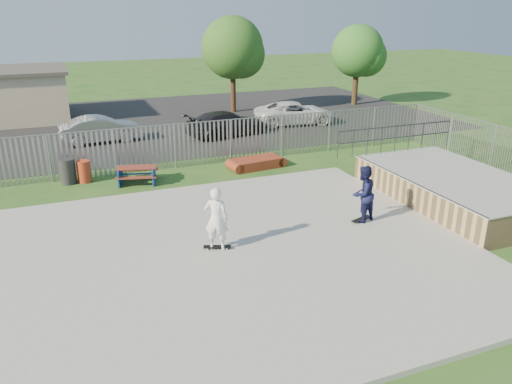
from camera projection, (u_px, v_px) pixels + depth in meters
name	position (u px, v px, depth m)	size (l,w,h in m)	color
ground	(214.00, 260.00, 14.27)	(120.00, 120.00, 0.00)	#25551D
concrete_slab	(214.00, 258.00, 14.24)	(15.00, 12.00, 0.15)	#989893
quarter_pipe	(453.00, 188.00, 18.26)	(5.50, 7.05, 2.19)	tan
fence	(202.00, 176.00, 18.27)	(26.04, 16.02, 2.00)	gray
picnic_table	(137.00, 175.00, 20.45)	(1.91, 1.70, 0.69)	maroon
funbox	(256.00, 163.00, 22.42)	(2.29, 1.34, 0.44)	maroon
trash_bin_red	(84.00, 171.00, 20.49)	(0.55, 0.55, 0.91)	#AB341A
trash_bin_grey	(68.00, 171.00, 20.31)	(0.62, 0.62, 1.04)	#27272A
parking_lot	(123.00, 124.00, 30.83)	(40.00, 18.00, 0.02)	black
car_silver	(101.00, 129.00, 26.46)	(1.48, 4.23, 1.39)	#ABABB0
car_dark	(227.00, 123.00, 27.88)	(1.90, 4.67, 1.35)	black
car_white	(295.00, 113.00, 30.63)	(2.27, 4.92, 1.37)	white
tree_mid	(232.00, 48.00, 33.04)	(4.11, 4.11, 6.35)	#402A19
tree_right	(358.00, 51.00, 35.72)	(3.71, 3.71, 5.73)	#412F1A
skateboard_a	(361.00, 220.00, 16.51)	(0.82, 0.45, 0.08)	black
skateboard_b	(217.00, 247.00, 14.59)	(0.82, 0.47, 0.08)	black
skater_navy	(363.00, 194.00, 16.19)	(0.92, 0.72, 1.90)	#141841
skater_white	(216.00, 219.00, 14.28)	(0.69, 0.45, 1.90)	white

